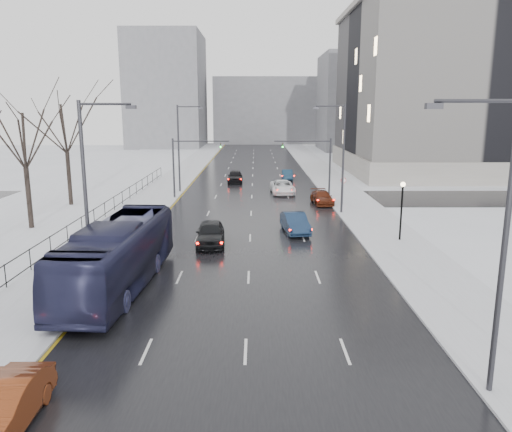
{
  "coord_description": "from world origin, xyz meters",
  "views": [
    {
      "loc": [
        0.4,
        -5.42,
        9.57
      ],
      "look_at": [
        0.44,
        27.4,
        2.5
      ],
      "focal_mm": 35.0,
      "sensor_mm": 36.0,
      "label": 1
    }
  ],
  "objects_px": {
    "streetlight_l_near": "(89,187)",
    "streetlight_r_mid": "(341,153)",
    "streetlight_r_near": "(498,235)",
    "tree_park_d": "(32,229)",
    "sedan_right_cross": "(282,187)",
    "mast_signal_left": "(183,161)",
    "sedan_center_far": "(235,176)",
    "sedan_right_far": "(322,198)",
    "tree_park_e": "(71,206)",
    "sedan_right_near": "(295,223)",
    "sedan_left_near": "(3,408)",
    "sedan_right_distant": "(287,175)",
    "lamppost_r_mid": "(402,202)",
    "sedan_center_near": "(210,233)",
    "no_uturn_sign": "(343,183)",
    "bus": "(118,255)",
    "mast_signal_right": "(320,161)",
    "streetlight_l_far": "(181,144)"
  },
  "relations": [
    {
      "from": "streetlight_r_near",
      "to": "streetlight_l_near",
      "type": "bearing_deg",
      "value": 148.52
    },
    {
      "from": "lamppost_r_mid",
      "to": "sedan_right_near",
      "type": "relative_size",
      "value": 0.91
    },
    {
      "from": "sedan_right_cross",
      "to": "sedan_right_distant",
      "type": "bearing_deg",
      "value": 80.76
    },
    {
      "from": "sedan_left_near",
      "to": "sedan_right_far",
      "type": "xyz_separation_m",
      "value": [
        14.4,
        36.69,
        -0.08
      ]
    },
    {
      "from": "sedan_left_near",
      "to": "no_uturn_sign",
      "type": "bearing_deg",
      "value": 64.71
    },
    {
      "from": "streetlight_l_far",
      "to": "mast_signal_left",
      "type": "xyz_separation_m",
      "value": [
        0.84,
        -4.0,
        -1.51
      ]
    },
    {
      "from": "streetlight_r_near",
      "to": "mast_signal_left",
      "type": "bearing_deg",
      "value": 112.18
    },
    {
      "from": "tree_park_d",
      "to": "streetlight_r_mid",
      "type": "bearing_deg",
      "value": 13.01
    },
    {
      "from": "sedan_right_cross",
      "to": "sedan_center_near",
      "type": "bearing_deg",
      "value": -109.08
    },
    {
      "from": "streetlight_l_near",
      "to": "streetlight_r_mid",
      "type": "bearing_deg",
      "value": 50.76
    },
    {
      "from": "streetlight_r_mid",
      "to": "sedan_left_near",
      "type": "relative_size",
      "value": 2.21
    },
    {
      "from": "tree_park_e",
      "to": "sedan_center_near",
      "type": "bearing_deg",
      "value": -44.07
    },
    {
      "from": "bus",
      "to": "sedan_right_far",
      "type": "relative_size",
      "value": 2.85
    },
    {
      "from": "mast_signal_right",
      "to": "streetlight_r_near",
      "type": "bearing_deg",
      "value": -88.73
    },
    {
      "from": "streetlight_l_near",
      "to": "lamppost_r_mid",
      "type": "distance_m",
      "value": 21.78
    },
    {
      "from": "lamppost_r_mid",
      "to": "mast_signal_left",
      "type": "distance_m",
      "value": 25.71
    },
    {
      "from": "streetlight_l_near",
      "to": "mast_signal_left",
      "type": "bearing_deg",
      "value": 88.28
    },
    {
      "from": "streetlight_r_mid",
      "to": "sedan_right_near",
      "type": "distance_m",
      "value": 9.94
    },
    {
      "from": "sedan_right_far",
      "to": "tree_park_e",
      "type": "bearing_deg",
      "value": 177.09
    },
    {
      "from": "sedan_center_far",
      "to": "sedan_right_near",
      "type": "bearing_deg",
      "value": -78.53
    },
    {
      "from": "mast_signal_left",
      "to": "tree_park_e",
      "type": "bearing_deg",
      "value": -159.81
    },
    {
      "from": "streetlight_r_near",
      "to": "streetlight_l_near",
      "type": "xyz_separation_m",
      "value": [
        -16.33,
        10.0,
        0.0
      ]
    },
    {
      "from": "streetlight_l_far",
      "to": "tree_park_d",
      "type": "bearing_deg",
      "value": -118.15
    },
    {
      "from": "no_uturn_sign",
      "to": "sedan_right_distant",
      "type": "distance_m",
      "value": 19.35
    },
    {
      "from": "streetlight_r_near",
      "to": "streetlight_l_near",
      "type": "distance_m",
      "value": 19.15
    },
    {
      "from": "streetlight_r_near",
      "to": "bus",
      "type": "bearing_deg",
      "value": 145.5
    },
    {
      "from": "tree_park_d",
      "to": "no_uturn_sign",
      "type": "xyz_separation_m",
      "value": [
        27.0,
        10.0,
        2.3
      ]
    },
    {
      "from": "no_uturn_sign",
      "to": "sedan_center_near",
      "type": "bearing_deg",
      "value": -128.89
    },
    {
      "from": "bus",
      "to": "streetlight_r_near",
      "type": "bearing_deg",
      "value": -31.36
    },
    {
      "from": "sedan_left_near",
      "to": "sedan_right_distant",
      "type": "relative_size",
      "value": 1.12
    },
    {
      "from": "tree_park_d",
      "to": "bus",
      "type": "distance_m",
      "value": 17.45
    },
    {
      "from": "tree_park_d",
      "to": "sedan_right_far",
      "type": "xyz_separation_m",
      "value": [
        25.0,
        10.7,
        0.7
      ]
    },
    {
      "from": "streetlight_l_far",
      "to": "bus",
      "type": "distance_m",
      "value": 31.82
    },
    {
      "from": "sedan_center_near",
      "to": "sedan_right_distant",
      "type": "distance_m",
      "value": 34.52
    },
    {
      "from": "mast_signal_left",
      "to": "sedan_center_far",
      "type": "relative_size",
      "value": 1.37
    },
    {
      "from": "tree_park_d",
      "to": "sedan_center_near",
      "type": "relative_size",
      "value": 2.52
    },
    {
      "from": "mast_signal_left",
      "to": "sedan_center_far",
      "type": "height_order",
      "value": "mast_signal_left"
    },
    {
      "from": "tree_park_e",
      "to": "streetlight_r_near",
      "type": "distance_m",
      "value": 43.39
    },
    {
      "from": "sedan_right_near",
      "to": "sedan_right_cross",
      "type": "bearing_deg",
      "value": 82.8
    },
    {
      "from": "tree_park_d",
      "to": "streetlight_r_near",
      "type": "height_order",
      "value": "streetlight_r_near"
    },
    {
      "from": "streetlight_l_near",
      "to": "sedan_center_far",
      "type": "xyz_separation_m",
      "value": [
        5.88,
        39.95,
        -4.77
      ]
    },
    {
      "from": "streetlight_l_far",
      "to": "sedan_center_far",
      "type": "relative_size",
      "value": 2.11
    },
    {
      "from": "sedan_left_near",
      "to": "streetlight_l_near",
      "type": "bearing_deg",
      "value": 93.82
    },
    {
      "from": "tree_park_e",
      "to": "streetlight_r_mid",
      "type": "bearing_deg",
      "value": -8.63
    },
    {
      "from": "lamppost_r_mid",
      "to": "sedan_right_distant",
      "type": "relative_size",
      "value": 1.06
    },
    {
      "from": "streetlight_r_near",
      "to": "sedan_right_far",
      "type": "relative_size",
      "value": 2.19
    },
    {
      "from": "lamppost_r_mid",
      "to": "sedan_left_near",
      "type": "xyz_separation_m",
      "value": [
        -18.2,
        -21.99,
        -2.16
      ]
    },
    {
      "from": "tree_park_d",
      "to": "mast_signal_right",
      "type": "relative_size",
      "value": 1.92
    },
    {
      "from": "sedan_right_near",
      "to": "sedan_right_far",
      "type": "distance_m",
      "value": 12.6
    },
    {
      "from": "tree_park_d",
      "to": "sedan_right_cross",
      "type": "xyz_separation_m",
      "value": [
        21.3,
        17.02,
        0.8
      ]
    }
  ]
}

